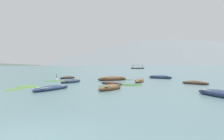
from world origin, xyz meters
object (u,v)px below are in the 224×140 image
mooring_buoy (56,80)px  rowboat_6 (112,79)px  rowboat_8 (139,81)px  rowboat_2 (71,81)px  rowboat_7 (110,88)px  rowboat_9 (111,83)px  rowboat_0 (52,88)px  ferry_1 (138,68)px  rowboat_1 (195,83)px  rowboat_10 (68,78)px  rowboat_4 (160,77)px  rowboat_5 (224,94)px

mooring_buoy → rowboat_6: bearing=3.6°
rowboat_8 → rowboat_2: bearing=-174.5°
rowboat_7 → rowboat_9: 5.21m
rowboat_7 → rowboat_8: (3.69, 8.44, -0.01)m
rowboat_0 → rowboat_7: size_ratio=1.35×
rowboat_8 → ferry_1: bearing=84.0°
rowboat_1 → rowboat_8: size_ratio=0.78×
rowboat_7 → rowboat_8: rowboat_7 is taller
rowboat_7 → rowboat_10: bearing=116.5°
rowboat_6 → rowboat_9: (0.02, -6.30, -0.10)m
rowboat_0 → rowboat_6: 12.81m
rowboat_6 → rowboat_8: bearing=-39.7°
rowboat_8 → ferry_1: size_ratio=0.44×
rowboat_7 → ferry_1: ferry_1 is taller
rowboat_4 → rowboat_0: bearing=-130.0°
rowboat_0 → rowboat_5: (13.55, -4.07, 0.03)m
rowboat_2 → rowboat_7: size_ratio=1.12×
rowboat_9 → rowboat_6: bearing=90.2°
rowboat_0 → rowboat_2: 7.69m
rowboat_4 → mooring_buoy: size_ratio=3.89×
rowboat_10 → mooring_buoy: size_ratio=2.92×
rowboat_9 → rowboat_2: bearing=156.1°
rowboat_0 → rowboat_5: rowboat_5 is taller
rowboat_4 → ferry_1: 94.49m
rowboat_0 → rowboat_8: rowboat_8 is taller
rowboat_0 → rowboat_8: (9.08, 8.56, 0.02)m
rowboat_8 → mooring_buoy: mooring_buoy is taller
rowboat_1 → rowboat_5: 9.95m
rowboat_0 → rowboat_10: bearing=98.2°
rowboat_4 → rowboat_1: bearing=-79.8°
rowboat_9 → rowboat_10: bearing=127.1°
rowboat_4 → rowboat_9: bearing=-126.9°
rowboat_7 → mooring_buoy: 13.74m
rowboat_1 → mooring_buoy: size_ratio=2.82×
rowboat_4 → rowboat_5: (0.04, -20.17, -0.03)m
rowboat_4 → rowboat_8: bearing=-120.4°
rowboat_2 → ferry_1: 104.57m
rowboat_1 → rowboat_10: rowboat_1 is taller
rowboat_1 → mooring_buoy: 19.00m
rowboat_6 → mooring_buoy: mooring_buoy is taller
rowboat_8 → rowboat_9: 4.89m
rowboat_8 → ferry_1: 102.39m
rowboat_1 → rowboat_6: bearing=149.4°
rowboat_5 → ferry_1: bearing=86.8°
rowboat_4 → rowboat_9: size_ratio=1.37×
rowboat_4 → rowboat_10: rowboat_4 is taller
mooring_buoy → rowboat_8: bearing=-12.1°
rowboat_2 → rowboat_8: size_ratio=0.98×
rowboat_0 → mooring_buoy: bearing=104.3°
rowboat_2 → rowboat_5: rowboat_5 is taller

